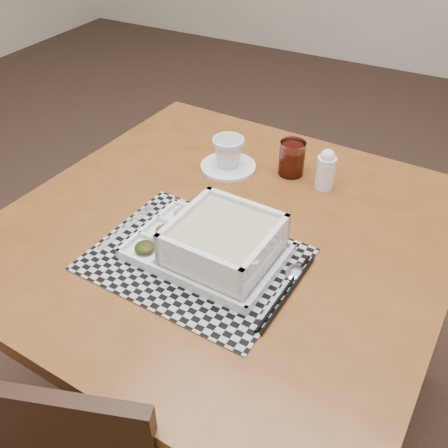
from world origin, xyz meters
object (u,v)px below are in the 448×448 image
(serving_tray, at_px, (219,245))
(juice_glass, at_px, (292,159))
(cup, at_px, (228,152))
(creamer_bottle, at_px, (326,170))
(dining_table, at_px, (226,250))

(serving_tray, height_order, juice_glass, serving_tray)
(juice_glass, bearing_deg, serving_tray, -90.44)
(cup, bearing_deg, creamer_bottle, 28.49)
(serving_tray, bearing_deg, dining_table, 111.35)
(serving_tray, distance_m, juice_glass, 0.39)
(dining_table, relative_size, creamer_bottle, 9.56)
(serving_tray, height_order, creamer_bottle, creamer_bottle)
(cup, distance_m, juice_glass, 0.17)
(juice_glass, bearing_deg, dining_table, -99.37)
(cup, relative_size, juice_glass, 0.93)
(serving_tray, xyz_separation_m, cup, (-0.16, 0.34, 0.01))
(dining_table, distance_m, serving_tray, 0.17)
(dining_table, xyz_separation_m, juice_glass, (0.05, 0.28, 0.12))
(cup, relative_size, creamer_bottle, 0.78)
(dining_table, bearing_deg, creamer_bottle, 60.67)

